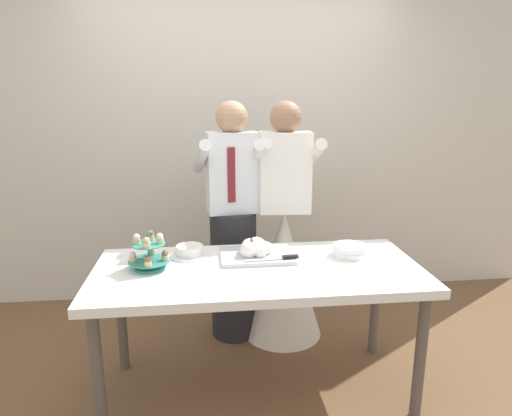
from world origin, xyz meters
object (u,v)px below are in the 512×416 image
Objects in this scene: dessert_table at (258,280)px; person_bride at (283,257)px; main_cake_tray at (256,251)px; plate_stack at (349,250)px; person_groom at (233,235)px; round_cake at (190,251)px; cupcake_stand at (149,254)px.

person_bride is at bearing 68.29° from dessert_table.
main_cake_tray is 0.55m from plate_stack.
main_cake_tray is 0.53m from person_groom.
person_groom is at bearing 140.04° from plate_stack.
plate_stack is at bearing 12.94° from dessert_table.
plate_stack is at bearing -39.96° from person_groom.
person_groom is (0.28, 0.45, -0.06)m from round_cake.
person_bride is at bearing 62.89° from main_cake_tray.
dessert_table is at bearing -82.00° from person_groom.
dessert_table is 0.61m from cupcake_stand.
cupcake_stand is at bearing -176.35° from plate_stack.
cupcake_stand is (-0.59, 0.05, 0.16)m from dessert_table.
round_cake is 0.53m from person_groom.
round_cake is (-0.38, 0.23, 0.10)m from dessert_table.
plate_stack is 0.12× the size of person_bride.
dessert_table is 0.58m from plate_stack.
dessert_table is 0.20m from main_cake_tray.
person_groom is at bearing 174.74° from person_bride.
cupcake_stand is 1.07m from person_bride.
main_cake_tray is at bearing -117.11° from person_bride.
round_cake is 0.14× the size of person_bride.
person_groom is at bearing 101.18° from main_cake_tray.
dessert_table is 1.08× the size of person_bride.
cupcake_stand is 0.53× the size of main_cake_tray.
round_cake is (-0.39, 0.07, -0.01)m from main_cake_tray.
round_cake reaches higher than dessert_table.
round_cake is at bearing 39.43° from cupcake_stand.
main_cake_tray is 1.81× the size of round_cake.
person_groom is 1.00× the size of person_bride.
main_cake_tray reaches higher than round_cake.
cupcake_stand reaches higher than round_cake.
dessert_table is 7.50× the size of round_cake.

